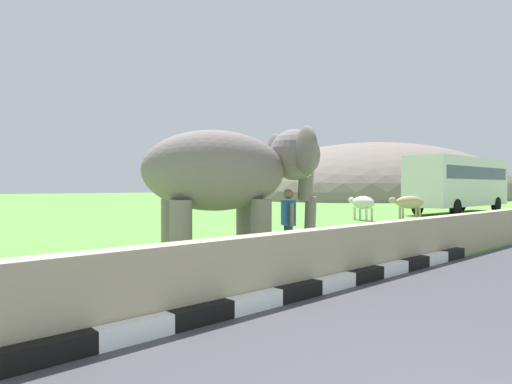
% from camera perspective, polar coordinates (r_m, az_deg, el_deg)
% --- Properties ---
extents(striped_curb, '(16.20, 0.20, 0.24)m').
position_cam_1_polar(striped_curb, '(5.49, -10.97, -16.21)').
color(striped_curb, white).
rests_on(striped_curb, ground_plane).
extents(barrier_parapet, '(28.00, 0.36, 1.00)m').
position_cam_1_polar(barrier_parapet, '(7.10, 4.24, -9.16)').
color(barrier_parapet, tan).
rests_on(barrier_parapet, ground_plane).
extents(elephant, '(4.06, 3.09, 3.02)m').
position_cam_1_polar(elephant, '(9.49, -3.10, 2.38)').
color(elephant, slate).
rests_on(elephant, ground_plane).
extents(person_handler, '(0.41, 0.60, 1.66)m').
position_cam_1_polar(person_handler, '(10.26, 4.18, -3.70)').
color(person_handler, navy).
rests_on(person_handler, ground_plane).
extents(bus_white, '(10.03, 2.61, 3.50)m').
position_cam_1_polar(bus_white, '(31.20, 24.66, 1.33)').
color(bus_white, silver).
rests_on(bus_white, ground_plane).
extents(cow_near, '(1.77, 1.46, 1.23)m').
position_cam_1_polar(cow_near, '(24.20, 19.08, -1.32)').
color(cow_near, tan).
rests_on(cow_near, ground_plane).
extents(cow_mid, '(0.99, 1.93, 1.23)m').
position_cam_1_polar(cow_mid, '(22.98, 13.56, -1.41)').
color(cow_mid, beige).
rests_on(cow_mid, ground_plane).
extents(hill_east, '(46.04, 36.83, 16.14)m').
position_cam_1_polar(hill_east, '(68.39, 15.43, -0.74)').
color(hill_east, slate).
rests_on(hill_east, ground_plane).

